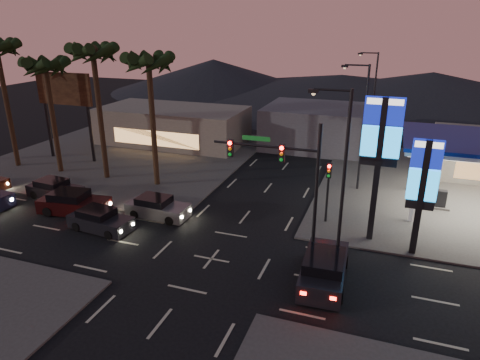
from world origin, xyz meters
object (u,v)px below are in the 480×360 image
at_px(car_lane_b_front, 157,208).
at_px(suv_station, 324,269).
at_px(traffic_signal_mast, 286,171).
at_px(pylon_sign_tall, 381,142).
at_px(car_lane_b_mid, 55,189).
at_px(car_lane_a_front, 100,220).
at_px(car_lane_a_mid, 73,203).
at_px(pylon_sign_short, 423,180).

bearing_deg(car_lane_b_front, suv_station, -18.85).
bearing_deg(traffic_signal_mast, car_lane_b_front, 167.91).
bearing_deg(pylon_sign_tall, car_lane_b_mid, -177.47).
distance_m(car_lane_a_front, car_lane_b_front, 3.95).
bearing_deg(pylon_sign_tall, car_lane_a_mid, -171.90).
relative_size(traffic_signal_mast, car_lane_b_mid, 1.75).
bearing_deg(car_lane_a_mid, suv_station, -8.61).
xyz_separation_m(traffic_signal_mast, suv_station, (2.75, -2.16, -4.43)).
height_order(pylon_sign_tall, car_lane_b_front, pylon_sign_tall).
distance_m(pylon_sign_tall, car_lane_b_mid, 24.34).
height_order(traffic_signal_mast, car_lane_a_mid, traffic_signal_mast).
bearing_deg(traffic_signal_mast, suv_station, -38.14).
height_order(car_lane_a_mid, car_lane_b_front, car_lane_a_mid).
height_order(pylon_sign_tall, car_lane_a_mid, pylon_sign_tall).
height_order(pylon_sign_tall, car_lane_a_front, pylon_sign_tall).
height_order(pylon_sign_short, car_lane_b_mid, pylon_sign_short).
distance_m(car_lane_a_front, car_lane_b_mid, 7.58).
xyz_separation_m(pylon_sign_short, suv_station, (-4.50, -4.67, -3.86)).
height_order(traffic_signal_mast, car_lane_b_front, traffic_signal_mast).
distance_m(car_lane_a_mid, car_lane_b_mid, 3.79).
bearing_deg(pylon_sign_tall, car_lane_a_front, -165.14).
distance_m(pylon_sign_tall, traffic_signal_mast, 6.02).
xyz_separation_m(pylon_sign_tall, traffic_signal_mast, (-4.74, -3.51, -1.17)).
distance_m(pylon_sign_short, traffic_signal_mast, 7.69).
xyz_separation_m(car_lane_a_mid, suv_station, (18.33, -2.78, 0.04)).
relative_size(pylon_sign_short, car_lane_a_mid, 1.35).
relative_size(car_lane_b_front, suv_station, 0.87).
bearing_deg(car_lane_b_front, pylon_sign_tall, 5.81).
bearing_deg(pylon_sign_tall, car_lane_b_front, -174.19).
relative_size(pylon_sign_tall, pylon_sign_short, 1.29).
bearing_deg(car_lane_a_front, car_lane_a_mid, 155.26).
relative_size(car_lane_a_front, suv_station, 0.87).
bearing_deg(car_lane_b_front, traffic_signal_mast, -12.09).
height_order(pylon_sign_short, car_lane_a_mid, pylon_sign_short).
distance_m(car_lane_b_front, suv_station, 13.03).
xyz_separation_m(car_lane_a_front, car_lane_b_mid, (-6.76, 3.43, 0.01)).
height_order(traffic_signal_mast, suv_station, traffic_signal_mast).
relative_size(pylon_sign_tall, car_lane_a_front, 1.98).
bearing_deg(car_lane_a_front, pylon_sign_tall, 14.86).
relative_size(car_lane_a_front, car_lane_b_front, 0.99).
xyz_separation_m(pylon_sign_tall, pylon_sign_short, (2.50, -1.00, -1.74)).
height_order(pylon_sign_tall, traffic_signal_mast, pylon_sign_tall).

